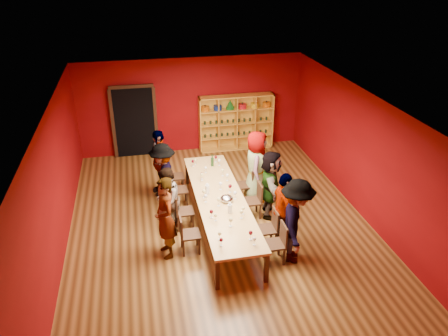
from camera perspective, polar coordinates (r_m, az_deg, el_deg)
The scene contains 48 objects.
room_shell at distance 9.78m, azimuth -0.57°, elevation -0.03°, with size 7.10×9.10×3.04m.
tasting_table at distance 10.17m, azimuth -0.55°, elevation -4.07°, with size 1.10×4.50×0.75m.
doorway at distance 13.85m, azimuth -11.61°, elevation 5.96°, with size 1.40×0.17×2.30m.
shelving_unit at distance 14.14m, azimuth 1.54°, elevation 6.33°, with size 2.40×0.40×1.80m.
chair_person_left_1 at distance 9.43m, azimuth -4.96°, elevation -8.37°, with size 0.42×0.42×0.89m.
person_left_1 at distance 9.17m, azimuth -7.69°, elevation -6.51°, with size 0.67×0.49×1.83m, color tan.
chair_person_left_2 at distance 10.21m, azimuth -5.64°, elevation -5.41°, with size 0.42×0.42×0.89m.
person_left_2 at distance 10.04m, azimuth -7.43°, elevation -4.17°, with size 0.76×0.42×1.57m, color #CB8893.
chair_person_left_3 at distance 11.10m, azimuth -6.28°, elevation -2.62°, with size 0.42×0.42×0.89m.
person_left_3 at distance 10.91m, azimuth -7.93°, elevation -1.09°, with size 1.11×0.46×1.73m, color beige.
chair_person_left_4 at distance 11.75m, azimuth -6.68°, elevation -0.87°, with size 0.42×0.42×0.89m.
person_left_4 at distance 11.55m, azimuth -8.37°, elevation 0.76°, with size 1.06×0.48×1.80m, color #628DC9.
chair_person_right_0 at distance 9.21m, azimuth 7.08°, elevation -9.46°, with size 0.42×0.42×0.89m.
person_right_0 at distance 9.07m, azimuth 9.40°, elevation -6.89°, with size 1.21×0.50×1.87m, color #D28D95.
chair_person_right_1 at distance 9.64m, azimuth 6.05°, elevation -7.58°, with size 0.42×0.42×0.89m.
person_right_1 at distance 9.51m, azimuth 7.80°, elevation -5.48°, with size 1.02×0.47×1.75m, color #D38D98.
chair_person_right_2 at distance 10.61m, azimuth 4.09°, elevation -3.99°, with size 0.42×0.42×0.89m.
person_right_2 at distance 10.53m, azimuth 6.11°, elevation -2.09°, with size 1.58×0.46×1.71m, color #4D4D52.
chair_person_right_3 at distance 11.30m, azimuth 2.97°, elevation -1.90°, with size 0.42×0.42×0.89m.
person_right_3 at distance 11.16m, azimuth 4.24°, elevation 0.23°, with size 0.92×0.50×1.88m, color #515056.
wine_glass_0 at distance 8.68m, azimuth -0.58°, elevation -8.61°, with size 0.07×0.07×0.18m.
wine_glass_1 at distance 10.86m, azimuth -2.93°, elevation -0.83°, with size 0.08×0.08×0.19m.
wine_glass_2 at distance 9.32m, azimuth -1.66°, elevation -5.77°, with size 0.08×0.08×0.20m.
wine_glass_3 at distance 9.31m, azimuth 2.28°, elevation -5.79°, with size 0.08×0.08×0.21m.
wine_glass_4 at distance 11.00m, azimuth -0.19°, elevation -0.36°, with size 0.08×0.08×0.20m.
wine_glass_5 at distance 9.88m, azimuth -2.41°, elevation -3.74°, with size 0.08×0.08×0.20m.
wine_glass_6 at distance 11.61m, azimuth -3.78°, elevation 1.02°, with size 0.07×0.07×0.18m.
wine_glass_7 at distance 9.46m, azimuth 2.52°, elevation -5.35°, with size 0.07×0.07×0.19m.
wine_glass_8 at distance 10.77m, azimuth 0.44°, elevation -1.01°, with size 0.08×0.08×0.20m.
wine_glass_9 at distance 8.55m, azimuth 3.99°, elevation -9.26°, with size 0.08×0.08×0.19m.
wine_glass_10 at distance 10.79m, azimuth -2.91°, elevation -0.95°, with size 0.08×0.08×0.21m.
wine_glass_11 at distance 11.17m, azimuth -2.42°, elevation -0.03°, with size 0.07×0.07×0.18m.
wine_glass_12 at distance 11.73m, azimuth -1.08°, elevation 1.38°, with size 0.08×0.08×0.19m.
wine_glass_13 at distance 9.72m, azimuth -0.71°, elevation -4.17°, with size 0.09×0.09×0.22m.
wine_glass_14 at distance 10.25m, azimuth 0.79°, elevation -2.43°, with size 0.09×0.09×0.22m.
wine_glass_15 at distance 10.37m, azimuth -0.45°, elevation -2.11°, with size 0.08×0.08×0.21m.
wine_glass_16 at distance 11.52m, azimuth -4.09°, elevation 0.84°, with size 0.08×0.08×0.19m.
wine_glass_17 at distance 9.04m, azimuth 0.88°, elevation -6.81°, with size 0.09×0.09×0.22m.
wine_glass_18 at distance 10.06m, azimuth -2.64°, elevation -3.10°, with size 0.09×0.09×0.22m.
wine_glass_19 at distance 8.68m, azimuth 3.50°, elevation -8.50°, with size 0.08×0.08×0.21m.
wine_glass_20 at distance 11.54m, azimuth -0.61°, elevation 0.97°, with size 0.08×0.08×0.19m.
wine_glass_21 at distance 8.51m, azimuth -0.37°, elevation -9.41°, with size 0.07×0.07×0.18m.
wine_glass_22 at distance 9.99m, azimuth 1.46°, elevation -3.31°, with size 0.08×0.08×0.21m.
wine_glass_23 at distance 9.24m, azimuth -1.10°, elevation -6.24°, with size 0.07×0.07×0.18m.
spittoon_bowl at distance 9.94m, azimuth 0.36°, elevation -4.02°, with size 0.30×0.30×0.16m, color #B6B8BD.
carafe_a at distance 10.23m, azimuth -2.18°, elevation -2.79°, with size 0.10×0.10×0.26m.
carafe_b at distance 9.50m, azimuth 0.78°, elevation -5.29°, with size 0.11×0.11×0.25m.
wine_bottle at distance 11.52m, azimuth -1.54°, elevation 0.83°, with size 0.10×0.10×0.32m.
Camera 1 is at (-1.71, -8.57, 5.90)m, focal length 35.00 mm.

